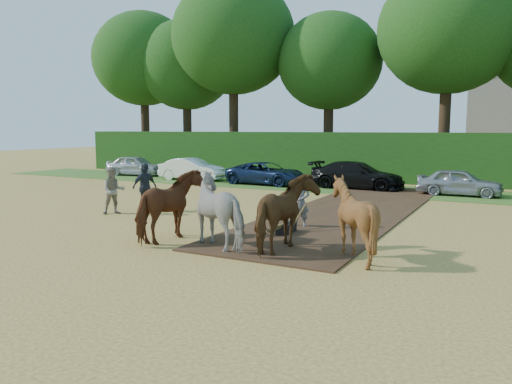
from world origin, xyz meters
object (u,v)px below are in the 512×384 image
object	(u,v)px
plough_team	(257,212)
parked_cars	(380,177)
spectator_near	(113,191)
church	(495,39)
spectator_far	(145,187)

from	to	relation	value
plough_team	parked_cars	bearing A→B (deg)	90.90
spectator_near	church	world-z (taller)	church
spectator_near	spectator_far	size ratio (longest dim) A/B	0.95
spectator_near	spectator_far	world-z (taller)	spectator_far
parked_cars	church	bearing A→B (deg)	85.64
spectator_near	plough_team	bearing A→B (deg)	-68.02
spectator_near	parked_cars	distance (m)	13.95
spectator_far	church	bearing A→B (deg)	3.27
parked_cars	church	xyz separation A→B (m)	(3.12, 40.87, 13.03)
spectator_near	church	xyz separation A→B (m)	(10.30, 52.82, 12.84)
spectator_far	plough_team	bearing A→B (deg)	-103.11
parked_cars	plough_team	bearing A→B (deg)	-89.10
church	spectator_near	bearing A→B (deg)	-101.03
spectator_near	spectator_far	bearing A→B (deg)	12.43
spectator_near	church	size ratio (longest dim) A/B	0.07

